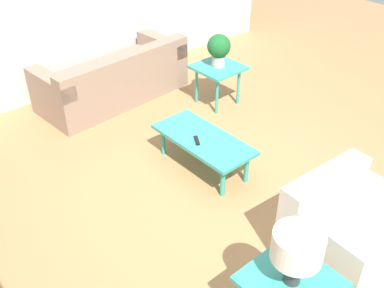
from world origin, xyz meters
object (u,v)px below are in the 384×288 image
object	(u,v)px
side_table_lamp	(290,288)
potted_plant	(219,48)
coffee_table	(203,141)
table_lamp	(297,249)
side_table_plant	(218,71)
armchair	(344,231)
sofa	(114,80)

from	to	relation	value
side_table_lamp	potted_plant	xyz separation A→B (m)	(2.81, -2.01, 0.32)
potted_plant	coffee_table	bearing A→B (deg)	130.36
potted_plant	table_lamp	distance (m)	3.46
potted_plant	table_lamp	world-z (taller)	same
side_table_plant	side_table_lamp	bearing A→B (deg)	144.40
armchair	coffee_table	distance (m)	1.72
sofa	potted_plant	distance (m)	1.49
potted_plant	sofa	bearing A→B (deg)	44.07
sofa	armchair	xyz separation A→B (m)	(-3.68, 0.14, 0.02)
armchair	side_table_plant	distance (m)	2.90
sofa	potted_plant	xyz separation A→B (m)	(-1.01, -0.98, 0.50)
table_lamp	side_table_lamp	bearing A→B (deg)	153.43
table_lamp	side_table_plant	bearing A→B (deg)	-35.60
armchair	potted_plant	xyz separation A→B (m)	(2.67, -1.11, 0.48)
side_table_plant	sofa	bearing A→B (deg)	44.07
potted_plant	table_lamp	size ratio (longest dim) A/B	1.00
side_table_plant	potted_plant	size ratio (longest dim) A/B	1.36
side_table_lamp	table_lamp	world-z (taller)	table_lamp
side_table_plant	potted_plant	xyz separation A→B (m)	(-0.00, 0.00, 0.32)
coffee_table	table_lamp	world-z (taller)	table_lamp
sofa	side_table_plant	distance (m)	1.41
side_table_lamp	potted_plant	distance (m)	3.47
sofa	armchair	world-z (taller)	armchair
potted_plant	armchair	bearing A→B (deg)	157.43
side_table_plant	potted_plant	bearing A→B (deg)	180.00
sofa	table_lamp	world-z (taller)	table_lamp
side_table_lamp	side_table_plant	bearing A→B (deg)	-35.60
coffee_table	table_lamp	bearing A→B (deg)	154.41
coffee_table	potted_plant	size ratio (longest dim) A/B	2.68
sofa	armchair	size ratio (longest dim) A/B	2.17
sofa	side_table_lamp	world-z (taller)	sofa
sofa	coffee_table	distance (m)	1.97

